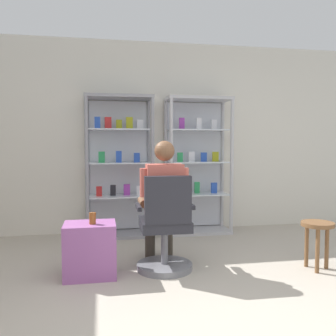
{
  "coord_description": "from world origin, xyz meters",
  "views": [
    {
      "loc": [
        -0.81,
        -2.28,
        1.26
      ],
      "look_at": [
        -0.09,
        1.57,
        1.0
      ],
      "focal_mm": 39.18,
      "sensor_mm": 36.0,
      "label": 1
    }
  ],
  "objects": [
    {
      "name": "seated_shopkeeper",
      "position": [
        -0.18,
        1.38,
        0.71
      ],
      "size": [
        0.49,
        0.57,
        1.29
      ],
      "color": "#3F382D",
      "rests_on": "ground"
    },
    {
      "name": "wooden_stool",
      "position": [
        1.32,
        0.99,
        0.38
      ],
      "size": [
        0.32,
        0.32,
        0.48
      ],
      "color": "brown",
      "rests_on": "ground"
    },
    {
      "name": "tea_glass",
      "position": [
        -0.88,
        1.17,
        0.57
      ],
      "size": [
        0.06,
        0.06,
        0.11
      ],
      "primitive_type": "cylinder",
      "color": "brown",
      "rests_on": "storage_crate"
    },
    {
      "name": "ground_plane",
      "position": [
        0.0,
        0.0,
        0.0
      ],
      "size": [
        7.2,
        7.2,
        0.0
      ],
      "primitive_type": "plane",
      "color": "#B2A899"
    },
    {
      "name": "display_cabinet_right",
      "position": [
        0.55,
        2.76,
        0.96
      ],
      "size": [
        0.9,
        0.45,
        1.9
      ],
      "color": "#B7B7BC",
      "rests_on": "ground"
    },
    {
      "name": "display_cabinet_left",
      "position": [
        -0.55,
        2.76,
        0.97
      ],
      "size": [
        0.9,
        0.45,
        1.9
      ],
      "color": "gray",
      "rests_on": "ground"
    },
    {
      "name": "office_chair",
      "position": [
        -0.18,
        1.21,
        0.39
      ],
      "size": [
        0.57,
        0.56,
        0.96
      ],
      "color": "slate",
      "rests_on": "ground"
    },
    {
      "name": "storage_crate",
      "position": [
        -0.91,
        1.21,
        0.26
      ],
      "size": [
        0.48,
        0.37,
        0.51
      ],
      "primitive_type": "cube",
      "color": "#9E599E",
      "rests_on": "ground"
    },
    {
      "name": "back_wall",
      "position": [
        0.0,
        3.0,
        1.35
      ],
      "size": [
        6.0,
        0.1,
        2.7
      ],
      "primitive_type": "cube",
      "color": "silver",
      "rests_on": "ground"
    }
  ]
}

